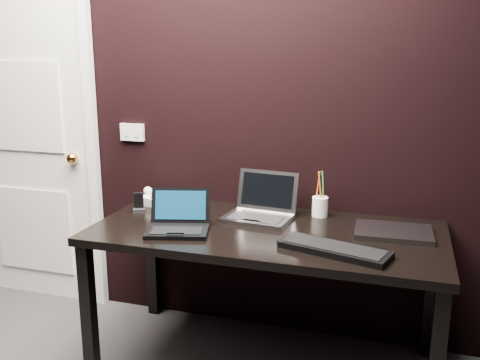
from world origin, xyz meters
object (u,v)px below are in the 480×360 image
(closed_laptop, at_px, (393,232))
(mobile_phone, at_px, (139,205))
(silver_laptop, at_px, (260,210))
(ext_keyboard, at_px, (334,249))
(pen_cup, at_px, (320,206))
(door, at_px, (28,139))
(desk, at_px, (266,244))
(netbook, at_px, (178,223))
(desk_phone, at_px, (160,198))

(closed_laptop, distance_m, mobile_phone, 1.32)
(closed_laptop, height_order, mobile_phone, mobile_phone)
(silver_laptop, relative_size, ext_keyboard, 0.71)
(closed_laptop, bearing_deg, pen_cup, 154.19)
(door, bearing_deg, pen_cup, -2.62)
(desk, height_order, pen_cup, pen_cup)
(netbook, relative_size, pen_cup, 1.44)
(desk, relative_size, netbook, 4.86)
(pen_cup, bearing_deg, netbook, -144.44)
(netbook, distance_m, ext_keyboard, 0.76)
(door, height_order, netbook, door)
(desk, height_order, closed_laptop, closed_laptop)
(desk, bearing_deg, pen_cup, 53.48)
(silver_laptop, distance_m, desk_phone, 0.61)
(ext_keyboard, relative_size, mobile_phone, 4.77)
(mobile_phone, bearing_deg, netbook, -34.12)
(netbook, xyz_separation_m, desk_phone, (-0.28, 0.38, -0.00))
(desk, distance_m, pen_cup, 0.38)
(desk_phone, distance_m, mobile_phone, 0.17)
(desk_phone, bearing_deg, mobile_phone, -105.92)
(closed_laptop, bearing_deg, netbook, -165.59)
(silver_laptop, bearing_deg, netbook, -136.57)
(door, relative_size, closed_laptop, 5.83)
(door, xyz_separation_m, mobile_phone, (0.92, -0.30, -0.27))
(netbook, bearing_deg, desk, 20.49)
(mobile_phone, bearing_deg, ext_keyboard, -14.50)
(pen_cup, bearing_deg, desk_phone, -176.48)
(closed_laptop, height_order, desk_phone, desk_phone)
(door, relative_size, pen_cup, 8.81)
(closed_laptop, bearing_deg, door, 173.16)
(desk, bearing_deg, netbook, -159.51)
(netbook, height_order, ext_keyboard, netbook)
(silver_laptop, bearing_deg, door, 172.16)
(desk, bearing_deg, desk_phone, 161.00)
(door, height_order, mobile_phone, door)
(mobile_phone, bearing_deg, door, 161.84)
(desk, xyz_separation_m, closed_laptop, (0.59, 0.11, 0.09))
(door, height_order, desk, door)
(ext_keyboard, xyz_separation_m, desk_phone, (-1.04, 0.44, 0.02))
(door, height_order, pen_cup, door)
(door, relative_size, desk_phone, 9.96)
(netbook, height_order, mobile_phone, netbook)
(door, bearing_deg, netbook, -22.78)
(netbook, bearing_deg, silver_laptop, 43.43)
(ext_keyboard, height_order, mobile_phone, mobile_phone)
(netbook, bearing_deg, pen_cup, 35.56)
(closed_laptop, relative_size, desk_phone, 1.71)
(door, distance_m, desk, 1.73)
(desk, xyz_separation_m, ext_keyboard, (0.36, -0.21, 0.09))
(silver_laptop, xyz_separation_m, pen_cup, (0.29, 0.13, 0.01))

